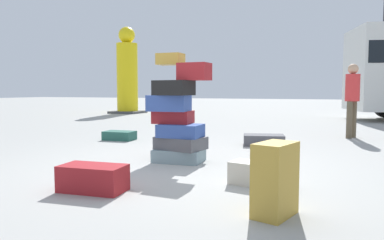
{
  "coord_description": "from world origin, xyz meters",
  "views": [
    {
      "loc": [
        2.01,
        -4.58,
        1.04
      ],
      "look_at": [
        -0.11,
        0.86,
        0.57
      ],
      "focal_mm": 34.66,
      "sensor_mm": 36.0,
      "label": 1
    }
  ],
  "objects_px": {
    "suitcase_tower": "(178,117)",
    "suitcase_maroon_foreground_far": "(93,178)",
    "suitcase_charcoal_white_trunk": "(264,140)",
    "yellow_dummy_statue": "(127,75)",
    "suitcase_navy_right_side": "(185,139)",
    "suitcase_tan_foreground_near": "(275,180)",
    "suitcase_cream_upright_blue": "(258,174)",
    "person_bearded_onlooker": "(352,94)",
    "suitcase_teal_left_side": "(119,136)"
  },
  "relations": [
    {
      "from": "suitcase_teal_left_side",
      "to": "suitcase_tower",
      "type": "bearing_deg",
      "value": -42.45
    },
    {
      "from": "suitcase_navy_right_side",
      "to": "yellow_dummy_statue",
      "type": "xyz_separation_m",
      "value": [
        -6.15,
        8.06,
        1.61
      ]
    },
    {
      "from": "suitcase_charcoal_white_trunk",
      "to": "yellow_dummy_statue",
      "type": "xyz_separation_m",
      "value": [
        -7.6,
        7.66,
        1.62
      ]
    },
    {
      "from": "suitcase_maroon_foreground_far",
      "to": "suitcase_teal_left_side",
      "type": "distance_m",
      "value": 3.99
    },
    {
      "from": "suitcase_cream_upright_blue",
      "to": "yellow_dummy_statue",
      "type": "height_order",
      "value": "yellow_dummy_statue"
    },
    {
      "from": "suitcase_teal_left_side",
      "to": "suitcase_navy_right_side",
      "type": "distance_m",
      "value": 1.52
    },
    {
      "from": "suitcase_charcoal_white_trunk",
      "to": "suitcase_tower",
      "type": "bearing_deg",
      "value": -127.48
    },
    {
      "from": "suitcase_charcoal_white_trunk",
      "to": "suitcase_teal_left_side",
      "type": "distance_m",
      "value": 2.99
    },
    {
      "from": "suitcase_teal_left_side",
      "to": "suitcase_charcoal_white_trunk",
      "type": "bearing_deg",
      "value": 3.28
    },
    {
      "from": "suitcase_navy_right_side",
      "to": "yellow_dummy_statue",
      "type": "height_order",
      "value": "yellow_dummy_statue"
    },
    {
      "from": "suitcase_tower",
      "to": "yellow_dummy_statue",
      "type": "xyz_separation_m",
      "value": [
        -6.71,
        9.7,
        1.07
      ]
    },
    {
      "from": "suitcase_maroon_foreground_far",
      "to": "suitcase_navy_right_side",
      "type": "relative_size",
      "value": 1.28
    },
    {
      "from": "suitcase_tan_foreground_near",
      "to": "yellow_dummy_statue",
      "type": "distance_m",
      "value": 14.38
    },
    {
      "from": "suitcase_cream_upright_blue",
      "to": "yellow_dummy_statue",
      "type": "xyz_separation_m",
      "value": [
        -8.09,
        10.65,
        1.59
      ]
    },
    {
      "from": "suitcase_charcoal_white_trunk",
      "to": "person_bearded_onlooker",
      "type": "xyz_separation_m",
      "value": [
        1.58,
        1.79,
        0.86
      ]
    },
    {
      "from": "suitcase_navy_right_side",
      "to": "suitcase_charcoal_white_trunk",
      "type": "bearing_deg",
      "value": 7.78
    },
    {
      "from": "suitcase_maroon_foreground_far",
      "to": "yellow_dummy_statue",
      "type": "relative_size",
      "value": 0.17
    },
    {
      "from": "suitcase_tower",
      "to": "suitcase_tan_foreground_near",
      "type": "xyz_separation_m",
      "value": [
        1.7,
        -1.89,
        -0.34
      ]
    },
    {
      "from": "suitcase_navy_right_side",
      "to": "yellow_dummy_statue",
      "type": "distance_m",
      "value": 10.27
    },
    {
      "from": "suitcase_charcoal_white_trunk",
      "to": "suitcase_teal_left_side",
      "type": "xyz_separation_m",
      "value": [
        -2.97,
        -0.33,
        -0.01
      ]
    },
    {
      "from": "suitcase_tower",
      "to": "yellow_dummy_statue",
      "type": "height_order",
      "value": "yellow_dummy_statue"
    },
    {
      "from": "suitcase_navy_right_side",
      "to": "yellow_dummy_statue",
      "type": "relative_size",
      "value": 0.14
    },
    {
      "from": "person_bearded_onlooker",
      "to": "suitcase_teal_left_side",
      "type": "bearing_deg",
      "value": -39.54
    },
    {
      "from": "suitcase_tower",
      "to": "suitcase_charcoal_white_trunk",
      "type": "bearing_deg",
      "value": 66.37
    },
    {
      "from": "suitcase_maroon_foreground_far",
      "to": "suitcase_charcoal_white_trunk",
      "type": "xyz_separation_m",
      "value": [
        1.06,
        3.84,
        -0.03
      ]
    },
    {
      "from": "suitcase_tower",
      "to": "person_bearded_onlooker",
      "type": "height_order",
      "value": "person_bearded_onlooker"
    },
    {
      "from": "suitcase_cream_upright_blue",
      "to": "suitcase_navy_right_side",
      "type": "distance_m",
      "value": 3.23
    },
    {
      "from": "suitcase_teal_left_side",
      "to": "suitcase_cream_upright_blue",
      "type": "bearing_deg",
      "value": -40.63
    },
    {
      "from": "suitcase_charcoal_white_trunk",
      "to": "suitcase_navy_right_side",
      "type": "relative_size",
      "value": 1.43
    },
    {
      "from": "yellow_dummy_statue",
      "to": "suitcase_tower",
      "type": "bearing_deg",
      "value": -55.34
    },
    {
      "from": "suitcase_tan_foreground_near",
      "to": "suitcase_cream_upright_blue",
      "type": "height_order",
      "value": "suitcase_tan_foreground_near"
    },
    {
      "from": "suitcase_maroon_foreground_far",
      "to": "yellow_dummy_statue",
      "type": "xyz_separation_m",
      "value": [
        -6.54,
        11.5,
        1.58
      ]
    },
    {
      "from": "suitcase_charcoal_white_trunk",
      "to": "suitcase_navy_right_side",
      "type": "bearing_deg",
      "value": -178.39
    },
    {
      "from": "suitcase_navy_right_side",
      "to": "suitcase_maroon_foreground_far",
      "type": "bearing_deg",
      "value": -91.25
    },
    {
      "from": "suitcase_tower",
      "to": "suitcase_tan_foreground_near",
      "type": "bearing_deg",
      "value": -47.98
    },
    {
      "from": "suitcase_teal_left_side",
      "to": "yellow_dummy_statue",
      "type": "relative_size",
      "value": 0.16
    },
    {
      "from": "suitcase_tower",
      "to": "suitcase_cream_upright_blue",
      "type": "distance_m",
      "value": 1.75
    },
    {
      "from": "person_bearded_onlooker",
      "to": "suitcase_tan_foreground_near",
      "type": "bearing_deg",
      "value": 17.82
    },
    {
      "from": "suitcase_tower",
      "to": "suitcase_maroon_foreground_far",
      "type": "distance_m",
      "value": 1.88
    },
    {
      "from": "suitcase_maroon_foreground_far",
      "to": "person_bearded_onlooker",
      "type": "bearing_deg",
      "value": 60.22
    },
    {
      "from": "suitcase_tan_foreground_near",
      "to": "suitcase_navy_right_side",
      "type": "height_order",
      "value": "suitcase_tan_foreground_near"
    },
    {
      "from": "yellow_dummy_statue",
      "to": "suitcase_teal_left_side",
      "type": "bearing_deg",
      "value": -59.92
    },
    {
      "from": "person_bearded_onlooker",
      "to": "yellow_dummy_statue",
      "type": "bearing_deg",
      "value": -97.13
    },
    {
      "from": "suitcase_tan_foreground_near",
      "to": "suitcase_navy_right_side",
      "type": "relative_size",
      "value": 1.17
    },
    {
      "from": "suitcase_tower",
      "to": "suitcase_maroon_foreground_far",
      "type": "height_order",
      "value": "suitcase_tower"
    },
    {
      "from": "suitcase_cream_upright_blue",
      "to": "suitcase_charcoal_white_trunk",
      "type": "relative_size",
      "value": 0.82
    },
    {
      "from": "suitcase_cream_upright_blue",
      "to": "person_bearded_onlooker",
      "type": "bearing_deg",
      "value": 89.54
    },
    {
      "from": "suitcase_navy_right_side",
      "to": "yellow_dummy_statue",
      "type": "bearing_deg",
      "value": 119.65
    },
    {
      "from": "suitcase_tan_foreground_near",
      "to": "suitcase_cream_upright_blue",
      "type": "bearing_deg",
      "value": 125.59
    },
    {
      "from": "suitcase_tower",
      "to": "suitcase_maroon_foreground_far",
      "type": "relative_size",
      "value": 2.39
    }
  ]
}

